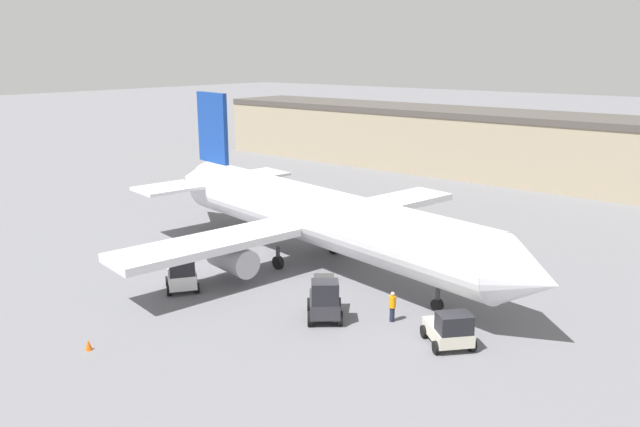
% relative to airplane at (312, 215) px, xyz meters
% --- Properties ---
extents(ground_plane, '(400.00, 400.00, 0.00)m').
position_rel_airplane_xyz_m(ground_plane, '(0.88, -0.15, -3.48)').
color(ground_plane, slate).
extents(terminal_building, '(75.90, 10.52, 7.69)m').
position_rel_airplane_xyz_m(terminal_building, '(-4.56, 37.82, 0.37)').
color(terminal_building, gray).
rests_on(terminal_building, ground_plane).
extents(airplane, '(35.90, 28.30, 11.20)m').
position_rel_airplane_xyz_m(airplane, '(0.00, 0.00, 0.00)').
color(airplane, white).
rests_on(airplane, ground_plane).
extents(ground_crew_worker, '(0.38, 0.38, 1.72)m').
position_rel_airplane_xyz_m(ground_crew_worker, '(9.75, -4.77, -2.57)').
color(ground_crew_worker, '#1E2338').
rests_on(ground_crew_worker, ground_plane).
extents(baggage_tug, '(3.05, 2.94, 2.45)m').
position_rel_airplane_xyz_m(baggage_tug, '(-2.79, -9.11, -2.40)').
color(baggage_tug, silver).
rests_on(baggage_tug, ground_plane).
extents(belt_loader_truck, '(3.20, 3.28, 2.44)m').
position_rel_airplane_xyz_m(belt_loader_truck, '(6.75, -6.94, -2.35)').
color(belt_loader_truck, '#2D2D33').
rests_on(belt_loader_truck, ground_plane).
extents(pushback_tug, '(3.26, 3.23, 1.94)m').
position_rel_airplane_xyz_m(pushback_tug, '(13.59, -5.46, -2.58)').
color(pushback_tug, beige).
rests_on(pushback_tug, ground_plane).
extents(safety_cone_near, '(0.36, 0.36, 0.55)m').
position_rel_airplane_xyz_m(safety_cone_near, '(-0.02, -17.15, -3.21)').
color(safety_cone_near, '#EF590F').
rests_on(safety_cone_near, ground_plane).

